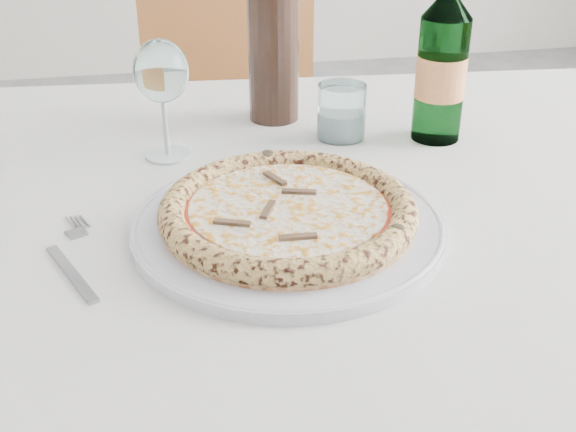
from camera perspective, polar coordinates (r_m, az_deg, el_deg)
name	(u,v)px	position (r m, az deg, el deg)	size (l,w,h in m)	color
dining_table	(273,247)	(0.95, -1.18, -2.47)	(1.65, 1.06, 0.76)	brown
chair_far	(237,129)	(1.72, -4.02, 6.86)	(0.42, 0.42, 0.93)	brown
plate	(288,225)	(0.82, 0.00, -0.69)	(0.36, 0.36, 0.02)	silver
pizza	(288,211)	(0.81, 0.00, 0.39)	(0.29, 0.29, 0.03)	#EABB76
fork	(73,259)	(0.80, -16.60, -3.29)	(0.06, 0.17, 0.00)	gray
wine_glass	(161,74)	(0.99, -10.00, 10.96)	(0.07, 0.07, 0.17)	silver
tumbler	(341,115)	(1.07, 4.23, 7.96)	(0.07, 0.07, 0.08)	white
beer_bottle	(442,65)	(1.06, 12.06, 11.60)	(0.07, 0.07, 0.28)	#2D6438
wine_bottle	(273,33)	(1.11, -1.17, 14.26)	(0.08, 0.08, 0.32)	black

